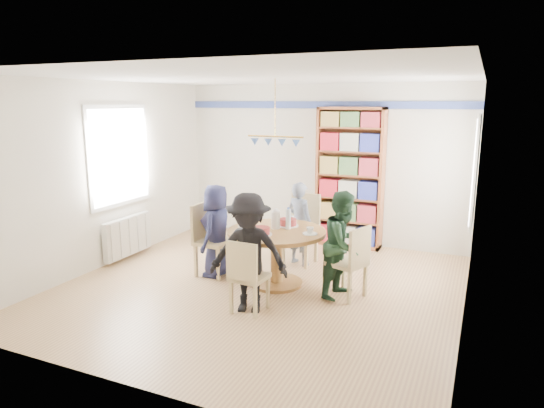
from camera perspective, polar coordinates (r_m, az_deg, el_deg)
The scene contains 14 objects.
ground at distance 6.49m, azimuth -1.45°, elevation -9.78°, with size 5.00×5.00×0.00m, color tan.
room_shell at distance 6.97m, azimuth -0.40°, elevation 5.73°, with size 5.00×5.00×5.00m.
radiator at distance 7.89m, azimuth -16.60°, elevation -3.64°, with size 0.12×1.00×0.60m.
dining_table at distance 6.42m, azimuth 0.55°, elevation -4.76°, with size 1.30×1.30×0.75m.
chair_left at distance 6.87m, azimuth -7.52°, elevation -3.73°, with size 0.46×0.46×1.02m.
chair_right at distance 6.07m, azimuth 9.43°, elevation -6.44°, with size 0.53×0.53×0.92m.
chair_far at distance 7.33m, azimuth 3.60°, elevation -2.50°, with size 0.49×0.49×1.05m.
chair_near at distance 5.59m, azimuth -3.04°, elevation -8.18°, with size 0.40×0.40×0.88m.
person_left at distance 6.78m, azimuth -6.51°, elevation -3.14°, with size 0.63×0.41×1.30m, color #1B1E3D.
person_right at distance 6.08m, azimuth 8.42°, elevation -4.72°, with size 0.65×0.51×1.35m, color #193320.
person_far at distance 7.22m, azimuth 3.27°, elevation -2.30°, with size 0.46×0.30×1.25m, color gray.
person_near at distance 5.59m, azimuth -2.75°, elevation -5.80°, with size 0.91×0.52×1.40m, color black.
bookshelf at distance 8.15m, azimuth 9.15°, elevation 2.90°, with size 1.11×0.33×2.32m.
tableware at distance 6.38m, azimuth 0.45°, elevation -2.46°, with size 1.12×1.12×0.29m.
Camera 1 is at (2.59, -5.45, 2.41)m, focal length 32.00 mm.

